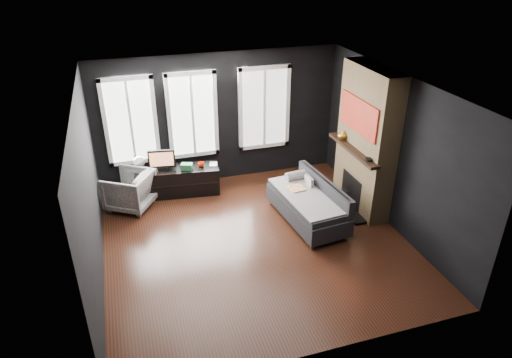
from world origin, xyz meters
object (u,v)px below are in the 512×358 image
object	(u,v)px
sofa	(307,202)
mantel_vase	(342,135)
mug	(201,164)
book	(209,160)
monitor	(162,159)
media_console	(178,181)
armchair	(129,188)

from	to	relation	value
sofa	mantel_vase	distance (m)	1.49
mug	mantel_vase	xyz separation A→B (m)	(2.57, -0.97, 0.69)
book	monitor	bearing A→B (deg)	176.98
monitor	mantel_vase	xyz separation A→B (m)	(3.32, -1.07, 0.52)
monitor	book	world-z (taller)	monitor
mug	book	xyz separation A→B (m)	(0.19, 0.06, 0.04)
book	sofa	bearing A→B (deg)	-49.65
media_console	monitor	world-z (taller)	monitor
armchair	mug	world-z (taller)	armchair
book	mantel_vase	world-z (taller)	mantel_vase
armchair	monitor	bearing A→B (deg)	145.26
sofa	mug	bearing A→B (deg)	128.98
armchair	monitor	distance (m)	0.84
media_console	mantel_vase	distance (m)	3.38
sofa	monitor	distance (m)	2.97
book	armchair	bearing A→B (deg)	-171.51
armchair	mantel_vase	bearing A→B (deg)	111.17
sofa	media_console	size ratio (longest dim) A/B	1.10
mug	book	world-z (taller)	book
mantel_vase	monitor	bearing A→B (deg)	162.13
mug	mantel_vase	bearing A→B (deg)	-20.60
mug	monitor	bearing A→B (deg)	172.06
armchair	media_console	bearing A→B (deg)	137.96
sofa	media_console	world-z (taller)	sofa
sofa	media_console	bearing A→B (deg)	134.83
armchair	monitor	size ratio (longest dim) A/B	1.51
armchair	media_console	world-z (taller)	armchair
sofa	media_console	distance (m)	2.71
sofa	monitor	size ratio (longest dim) A/B	3.39
sofa	mantel_vase	size ratio (longest dim) A/B	9.56
armchair	mantel_vase	distance (m)	4.18
monitor	sofa	bearing A→B (deg)	-27.58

